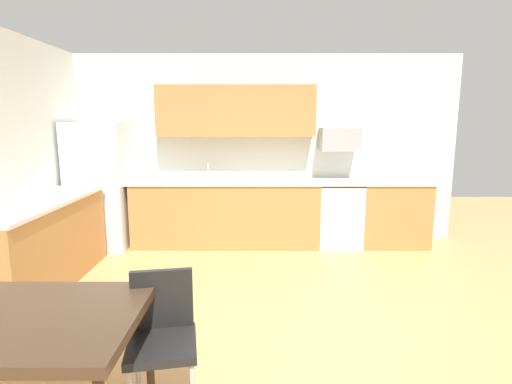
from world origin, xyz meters
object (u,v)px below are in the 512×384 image
object	(u,v)px
dining_table	(3,327)
chair_near_table	(160,331)
oven_range	(336,214)
refrigerator	(99,186)
microwave	(338,139)

from	to	relation	value
dining_table	chair_near_table	distance (m)	0.83
oven_range	chair_near_table	xyz separation A→B (m)	(-1.75, -3.33, 0.05)
dining_table	chair_near_table	bearing A→B (deg)	20.48
dining_table	refrigerator	bearing A→B (deg)	103.33
refrigerator	chair_near_table	size ratio (longest dim) A/B	2.06
microwave	dining_table	distance (m)	4.55
refrigerator	dining_table	xyz separation A→B (m)	(0.84, -3.53, -0.19)
oven_range	chair_near_table	bearing A→B (deg)	-117.67
refrigerator	microwave	bearing A→B (deg)	3.09
refrigerator	oven_range	bearing A→B (deg)	1.37
oven_range	chair_near_table	size ratio (longest dim) A/B	1.07
microwave	dining_table	xyz separation A→B (m)	(-2.50, -3.71, -0.82)
oven_range	microwave	bearing A→B (deg)	90.00
refrigerator	microwave	xyz separation A→B (m)	(3.34, 0.18, 0.63)
microwave	dining_table	size ratio (longest dim) A/B	0.39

